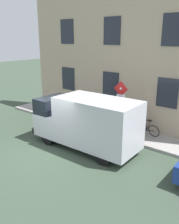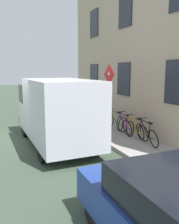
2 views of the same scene
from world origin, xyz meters
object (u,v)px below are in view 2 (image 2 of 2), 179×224
at_px(bicycle_black, 146,134).
at_px(bicycle_orange, 135,129).
at_px(delivery_van, 56,110).
at_px(bicycle_purple, 125,125).
at_px(pedestrian, 96,104).
at_px(bicycle_green, 116,122).
at_px(sign_post_stacked, 109,92).

xyz_separation_m(bicycle_black, bicycle_orange, (-0.00, 0.78, 0.00)).
height_order(delivery_van, bicycle_purple, delivery_van).
relative_size(bicycle_black, pedestrian, 1.00).
xyz_separation_m(bicycle_orange, bicycle_green, (-0.00, 1.57, 0.00)).
xyz_separation_m(bicycle_orange, bicycle_purple, (0.00, 0.78, 0.00)).
distance_m(bicycle_black, bicycle_orange, 0.78).
bearing_deg(bicycle_orange, delivery_van, 72.07).
xyz_separation_m(sign_post_stacked, bicycle_black, (1.08, -0.93, -1.51)).
distance_m(delivery_van, bicycle_green, 3.20).
distance_m(delivery_van, bicycle_orange, 3.20).
relative_size(delivery_van, pedestrian, 3.13).
distance_m(bicycle_orange, pedestrian, 3.60).
relative_size(bicycle_black, bicycle_orange, 1.00).
bearing_deg(bicycle_purple, pedestrian, 8.12).
bearing_deg(pedestrian, sign_post_stacked, 26.26).
height_order(sign_post_stacked, pedestrian, sign_post_stacked).
bearing_deg(bicycle_green, bicycle_purple, 172.79).
relative_size(sign_post_stacked, bicycle_black, 1.63).
bearing_deg(bicycle_orange, bicycle_purple, -3.52).
xyz_separation_m(delivery_van, bicycle_green, (2.99, 0.80, -0.82)).
relative_size(bicycle_green, pedestrian, 1.00).
xyz_separation_m(bicycle_purple, bicycle_green, (-0.00, 0.78, 0.00)).
distance_m(delivery_van, bicycle_purple, 3.10).
bearing_deg(bicycle_green, delivery_van, 97.61).
bearing_deg(bicycle_green, sign_post_stacked, 135.46).
xyz_separation_m(delivery_van, bicycle_orange, (2.99, -0.77, -0.82)).
xyz_separation_m(bicycle_purple, pedestrian, (-0.11, 2.77, 0.56)).
bearing_deg(sign_post_stacked, pedestrian, 74.08).
bearing_deg(bicycle_black, bicycle_orange, 7.99).
distance_m(bicycle_black, pedestrian, 4.37).
height_order(delivery_van, bicycle_orange, delivery_van).
height_order(delivery_van, bicycle_green, delivery_van).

